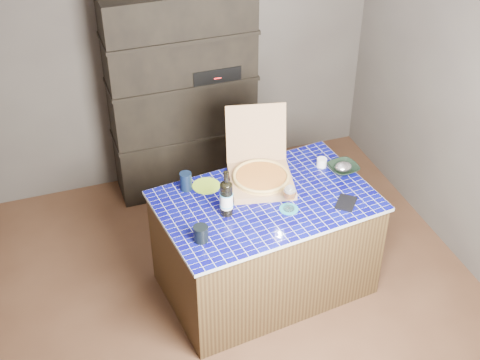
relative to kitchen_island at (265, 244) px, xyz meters
name	(u,v)px	position (x,y,z in m)	size (l,w,h in m)	color
room	(242,156)	(-0.20, -0.07, 0.85)	(3.50, 3.50, 3.50)	#543624
shelving_unit	(183,94)	(-0.20, 1.46, 0.50)	(1.20, 0.41, 1.80)	black
kitchen_island	(265,244)	(0.00, 0.00, 0.00)	(1.57, 1.10, 0.80)	#4D391E
pizza_box	(261,174)	(0.03, 0.21, 0.47)	(0.53, 0.61, 0.47)	tan
mead_bottle	(226,198)	(-0.30, -0.06, 0.53)	(0.09, 0.09, 0.34)	black
teal_trivet	(289,209)	(0.10, -0.15, 0.40)	(0.13, 0.13, 0.01)	teal
wine_glass	(290,193)	(0.10, -0.15, 0.54)	(0.09, 0.09, 0.19)	white
tumbler	(201,234)	(-0.54, -0.26, 0.45)	(0.10, 0.10, 0.11)	black
dvd_case	(346,203)	(0.49, -0.22, 0.41)	(0.12, 0.17, 0.01)	black
bowl	(343,168)	(0.64, 0.13, 0.43)	(0.21, 0.21, 0.05)	black
foil_contents	(343,167)	(0.64, 0.13, 0.44)	(0.13, 0.11, 0.06)	silver
white_jar	(322,162)	(0.53, 0.25, 0.43)	(0.07, 0.07, 0.06)	white
navy_cup	(186,181)	(-0.49, 0.30, 0.47)	(0.08, 0.08, 0.13)	black
green_trivet	(206,186)	(-0.35, 0.28, 0.40)	(0.20, 0.20, 0.01)	#94C72A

